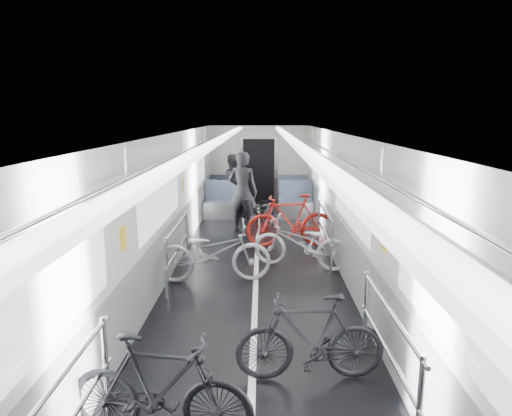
{
  "coord_description": "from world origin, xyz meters",
  "views": [
    {
      "loc": [
        0.1,
        -6.95,
        2.72
      ],
      "look_at": [
        0.0,
        0.4,
        1.21
      ],
      "focal_mm": 32.0,
      "sensor_mm": 36.0,
      "label": 1
    }
  ],
  "objects": [
    {
      "name": "bike_aisle",
      "position": [
        0.11,
        3.42,
        0.44
      ],
      "size": [
        1.1,
        1.76,
        0.87
      ],
      "primitive_type": "imported",
      "rotation": [
        0.0,
        0.0,
        -0.34
      ],
      "color": "black",
      "rests_on": "floor"
    },
    {
      "name": "bike_right_near",
      "position": [
        0.6,
        -2.61,
        0.47
      ],
      "size": [
        1.58,
        0.53,
        0.93
      ],
      "primitive_type": "imported",
      "rotation": [
        0.0,
        0.0,
        -1.51
      ],
      "color": "black",
      "rests_on": "floor"
    },
    {
      "name": "bike_right_mid",
      "position": [
        0.8,
        0.93,
        0.46
      ],
      "size": [
        1.87,
        1.13,
        0.93
      ],
      "primitive_type": "imported",
      "rotation": [
        0.0,
        0.0,
        -1.88
      ],
      "color": "#BBBCC0",
      "rests_on": "floor"
    },
    {
      "name": "car_shell",
      "position": [
        0.0,
        1.78,
        1.13
      ],
      "size": [
        3.02,
        14.01,
        2.41
      ],
      "color": "black",
      "rests_on": "ground"
    },
    {
      "name": "person_standing",
      "position": [
        -0.35,
        3.52,
        0.95
      ],
      "size": [
        0.78,
        0.61,
        1.91
      ],
      "primitive_type": "imported",
      "rotation": [
        0.0,
        0.0,
        2.9
      ],
      "color": "black",
      "rests_on": "floor"
    },
    {
      "name": "bike_left_mid",
      "position": [
        -0.75,
        -3.55,
        0.48
      ],
      "size": [
        1.65,
        0.68,
        0.96
      ],
      "primitive_type": "imported",
      "rotation": [
        0.0,
        0.0,
        1.42
      ],
      "color": "black",
      "rests_on": "floor"
    },
    {
      "name": "bike_right_far",
      "position": [
        0.69,
        2.28,
        0.56
      ],
      "size": [
        1.91,
        0.73,
        1.12
      ],
      "primitive_type": "imported",
      "rotation": [
        0.0,
        0.0,
        -1.46
      ],
      "color": "red",
      "rests_on": "floor"
    },
    {
      "name": "person_seated",
      "position": [
        -0.78,
        5.95,
        0.81
      ],
      "size": [
        0.87,
        0.72,
        1.63
      ],
      "primitive_type": "imported",
      "rotation": [
        0.0,
        0.0,
        3.29
      ],
      "color": "#29272D",
      "rests_on": "floor"
    },
    {
      "name": "bike_left_far",
      "position": [
        -0.71,
        0.24,
        0.5
      ],
      "size": [
        1.97,
        0.84,
        1.01
      ],
      "primitive_type": "imported",
      "rotation": [
        0.0,
        0.0,
        1.66
      ],
      "color": "#999A9E",
      "rests_on": "floor"
    }
  ]
}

